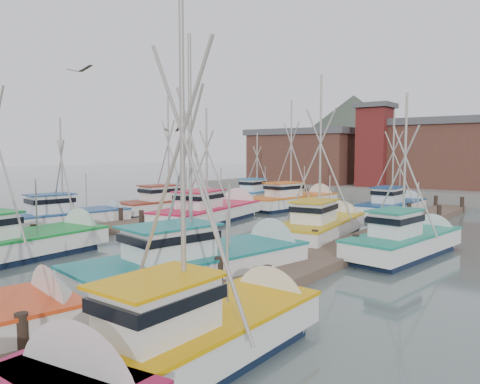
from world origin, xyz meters
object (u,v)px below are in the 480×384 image
Objects in this scene: lookout_tower at (374,144)px; boat_8 at (213,211)px; boat_4 at (16,244)px; boat_12 at (296,200)px.

boat_8 is (-2.75, -22.62, -4.87)m from lookout_tower.
lookout_tower reaches higher than boat_8.
boat_4 reaches higher than boat_8.
boat_12 is (0.40, 24.16, -0.00)m from boat_4.
boat_4 is at bearing -81.58° from boat_12.
boat_8 is at bearing -85.42° from boat_12.
lookout_tower is 0.80× the size of boat_8.
lookout_tower reaches higher than boat_12.
lookout_tower is 0.86× the size of boat_12.
boat_4 is 14.16m from boat_8.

